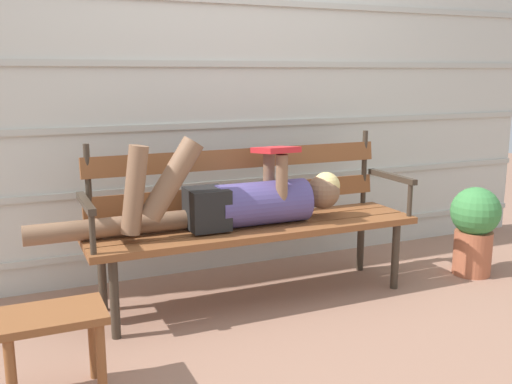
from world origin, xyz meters
The scene contains 6 objects.
ground_plane centered at (0.00, 0.00, 0.00)m, with size 12.00×12.00×0.00m, color #936B56.
house_siding centered at (0.00, 0.77, 1.27)m, with size 4.85×0.08×2.55m.
park_bench centered at (0.00, 0.23, 0.47)m, with size 1.81×0.47×0.87m.
reclining_person centered at (-0.11, 0.16, 0.57)m, with size 1.67×0.26×0.50m.
footstool centered at (-1.10, -0.45, 0.28)m, with size 0.39×0.27×0.35m.
potted_plant centered at (1.38, -0.01, 0.31)m, with size 0.30×0.30×0.55m.
Camera 1 is at (-1.21, -2.58, 1.22)m, focal length 40.54 mm.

